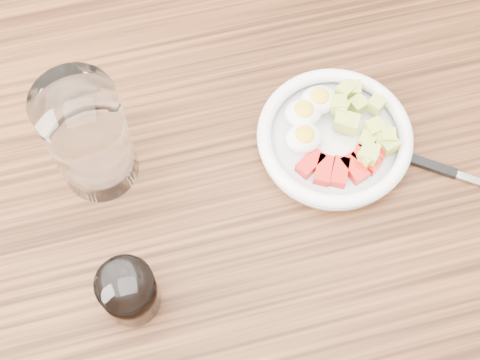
# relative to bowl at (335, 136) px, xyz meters

# --- Properties ---
(ground) EXTENTS (4.00, 4.00, 0.00)m
(ground) POSITION_rel_bowl_xyz_m (-0.12, -0.05, -0.79)
(ground) COLOR brown
(ground) RESTS_ON ground
(dining_table) EXTENTS (1.50, 0.90, 0.77)m
(dining_table) POSITION_rel_bowl_xyz_m (-0.12, -0.05, -0.12)
(dining_table) COLOR brown
(dining_table) RESTS_ON ground
(bowl) EXTENTS (0.20, 0.20, 0.05)m
(bowl) POSITION_rel_bowl_xyz_m (0.00, 0.00, 0.00)
(bowl) COLOR white
(bowl) RESTS_ON dining_table
(fork) EXTENTS (0.16, 0.12, 0.01)m
(fork) POSITION_rel_bowl_xyz_m (0.12, -0.07, -0.01)
(fork) COLOR black
(fork) RESTS_ON dining_table
(water_glass) EXTENTS (0.09, 0.09, 0.17)m
(water_glass) POSITION_rel_bowl_xyz_m (-0.30, 0.04, 0.07)
(water_glass) COLOR white
(water_glass) RESTS_ON dining_table
(coffee_glass) EXTENTS (0.07, 0.07, 0.07)m
(coffee_glass) POSITION_rel_bowl_xyz_m (-0.29, -0.14, 0.02)
(coffee_glass) COLOR white
(coffee_glass) RESTS_ON dining_table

